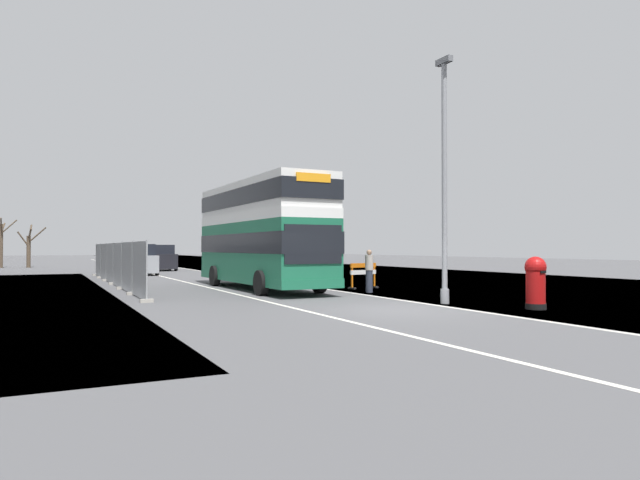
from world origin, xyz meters
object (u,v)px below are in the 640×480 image
Objects in this scene: lamppost_foreground at (444,187)px; roadworks_barrier at (363,273)px; car_receding_mid at (162,259)px; car_oncoming_near at (141,261)px; double_decker_bus at (261,233)px; pedestrian_at_kerb at (369,271)px; red_pillar_postbox at (536,280)px.

roadworks_barrier is (1.17, 7.28, -3.19)m from lamppost_foreground.
car_oncoming_near is at bearing -111.41° from car_receding_mid.
car_oncoming_near is at bearing 99.91° from double_decker_bus.
car_receding_mid is 2.20× the size of pedestrian_at_kerb.
lamppost_foreground is 5.14× the size of red_pillar_postbox.
red_pillar_postbox reaches higher than roadworks_barrier.
car_receding_mid is (-4.46, 24.87, 0.27)m from roadworks_barrier.
pedestrian_at_kerb is at bearing -82.71° from car_receding_mid.
lamppost_foreground reaches higher than roadworks_barrier.
red_pillar_postbox is 0.40× the size of car_oncoming_near.
red_pillar_postbox is 28.73m from car_oncoming_near.
red_pillar_postbox is 0.41× the size of car_receding_mid.
car_receding_mid is at bearing 100.17° from roadworks_barrier.
roadworks_barrier is at bearing -68.14° from car_oncoming_near.
red_pillar_postbox is at bearing -88.57° from roadworks_barrier.
lamppost_foreground is at bearing -84.16° from car_receding_mid.
car_receding_mid reaches higher than red_pillar_postbox.
red_pillar_postbox is 7.78m from pedestrian_at_kerb.
car_receding_mid reaches higher than pedestrian_at_kerb.
lamppost_foreground reaches higher than car_oncoming_near.
pedestrian_at_kerb is at bearing -49.32° from double_decker_bus.
pedestrian_at_kerb is at bearing 88.10° from lamppost_foreground.
roadworks_barrier is 2.39m from pedestrian_at_kerb.
double_decker_bus reaches higher than roadworks_barrier.
car_oncoming_near is 1.01× the size of car_receding_mid.
lamppost_foreground is 5.36× the size of roadworks_barrier.
lamppost_foreground reaches higher than double_decker_bus.
lamppost_foreground is 5.94m from pedestrian_at_kerb.
red_pillar_postbox is 35.02m from car_receding_mid.
double_decker_bus is at bearing 109.46° from lamppost_foreground.
car_oncoming_near reaches higher than red_pillar_postbox.
lamppost_foreground reaches higher than red_pillar_postbox.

